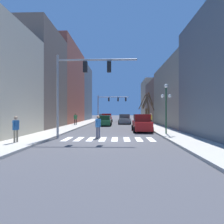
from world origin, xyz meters
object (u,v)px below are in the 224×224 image
object	(u,v)px
traffic_signal_near	(80,78)
street_lamp_right_corner	(166,98)
car_parked_right_far	(103,117)
street_tree_left_near	(146,110)
traffic_signal_far	(110,102)
car_parked_right_mid	(104,121)
pedestrian_waiting_at_curb	(151,118)
car_parked_left_near	(124,119)
pedestrian_near_right_corner	(16,127)
car_parked_right_near	(107,118)
pedestrian_on_left_sidewalk	(75,118)
pedestrian_on_right_sidewalk	(98,125)
car_at_intersection	(142,124)
street_tree_left_mid	(148,108)

from	to	relation	value
traffic_signal_near	street_lamp_right_corner	xyz separation A→B (m)	(7.17, 2.51, -1.43)
car_parked_right_far	street_tree_left_near	xyz separation A→B (m)	(8.31, -16.76, 1.68)
traffic_signal_far	street_lamp_right_corner	distance (m)	30.48
car_parked_right_mid	pedestrian_waiting_at_curb	xyz separation A→B (m)	(6.66, -1.43, 0.45)
car_parked_left_near	car_parked_right_far	world-z (taller)	car_parked_left_near
pedestrian_waiting_at_curb	pedestrian_near_right_corner	xyz separation A→B (m)	(-10.93, -17.45, -0.06)
traffic_signal_near	car_parked_right_mid	distance (m)	16.02
car_parked_right_far	pedestrian_waiting_at_curb	xyz separation A→B (m)	(8.39, -21.40, 0.42)
car_parked_right_near	pedestrian_waiting_at_curb	xyz separation A→B (m)	(6.92, -11.85, 0.36)
traffic_signal_near	street_lamp_right_corner	bearing A→B (deg)	19.33
pedestrian_near_right_corner	pedestrian_on_left_sidewalk	distance (m)	18.94
car_parked_right_near	pedestrian_on_right_sidewalk	size ratio (longest dim) A/B	2.74
car_at_intersection	car_parked_right_mid	bearing A→B (deg)	25.80
pedestrian_near_right_corner	street_tree_left_mid	xyz separation A→B (m)	(11.67, 25.82, 1.69)
car_parked_left_near	car_at_intersection	bearing A→B (deg)	-174.24
car_at_intersection	street_tree_left_near	world-z (taller)	street_tree_left_near
car_parked_left_near	pedestrian_on_right_sidewalk	bearing A→B (deg)	172.80
car_at_intersection	pedestrian_near_right_corner	bearing A→B (deg)	137.04
traffic_signal_near	car_parked_right_near	bearing A→B (deg)	88.66
street_lamp_right_corner	street_tree_left_mid	distance (m)	19.96
traffic_signal_far	traffic_signal_near	bearing A→B (deg)	-91.64
traffic_signal_far	car_at_intersection	size ratio (longest dim) A/B	1.55
street_lamp_right_corner	car_at_intersection	xyz separation A→B (m)	(-1.76, 3.57, -2.40)
pedestrian_near_right_corner	street_tree_left_near	bearing A→B (deg)	-17.84
traffic_signal_far	car_parked_left_near	size ratio (longest dim) A/B	1.57
car_parked_right_far	pedestrian_waiting_at_curb	size ratio (longest dim) A/B	2.79
pedestrian_on_left_sidewalk	street_tree_left_mid	distance (m)	13.72
traffic_signal_far	street_lamp_right_corner	size ratio (longest dim) A/B	1.61
car_parked_left_near	street_tree_left_near	world-z (taller)	street_tree_left_near
street_lamp_right_corner	pedestrian_on_right_sidewalk	bearing A→B (deg)	-160.09
car_parked_right_mid	pedestrian_on_left_sidewalk	bearing A→B (deg)	-90.68
car_parked_right_mid	pedestrian_on_right_sidewalk	size ratio (longest dim) A/B	2.34
street_lamp_right_corner	pedestrian_near_right_corner	world-z (taller)	street_lamp_right_corner
pedestrian_on_right_sidewalk	pedestrian_near_right_corner	bearing A→B (deg)	-22.46
car_parked_left_near	pedestrian_waiting_at_curb	bearing A→B (deg)	-151.55
street_lamp_right_corner	pedestrian_near_right_corner	distance (m)	12.30
car_parked_right_far	street_lamp_right_corner	bearing A→B (deg)	-166.30
car_parked_right_mid	car_parked_right_near	size ratio (longest dim) A/B	0.85
pedestrian_on_right_sidewalk	pedestrian_on_left_sidewalk	size ratio (longest dim) A/B	1.04
traffic_signal_near	car_parked_right_far	world-z (taller)	traffic_signal_near
street_lamp_right_corner	car_parked_right_far	bearing A→B (deg)	103.70
pedestrian_on_right_sidewalk	car_parked_right_mid	bearing A→B (deg)	-148.93
pedestrian_waiting_at_curb	street_tree_left_mid	bearing A→B (deg)	-15.36
car_parked_right_near	street_tree_left_near	bearing A→B (deg)	43.48
pedestrian_on_left_sidewalk	street_tree_left_near	distance (m)	11.45
pedestrian_on_left_sidewalk	traffic_signal_far	bearing A→B (deg)	27.11
traffic_signal_far	street_tree_left_mid	world-z (taller)	traffic_signal_far
car_parked_right_mid	car_parked_right_far	bearing A→B (deg)	-175.06
street_lamp_right_corner	car_parked_right_far	size ratio (longest dim) A/B	0.91
pedestrian_on_right_sidewalk	street_tree_left_near	world-z (taller)	street_tree_left_near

